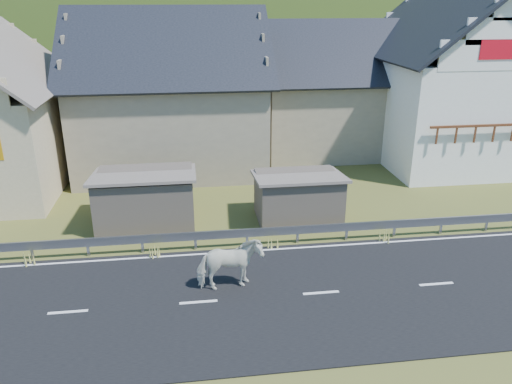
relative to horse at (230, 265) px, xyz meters
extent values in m
plane|color=#464E21|center=(-1.07, -0.69, -0.93)|extent=(160.00, 160.00, 0.00)
cube|color=black|center=(-1.07, -0.69, -0.91)|extent=(60.00, 7.00, 0.04)
cube|color=silver|center=(-1.07, -0.69, -0.89)|extent=(60.00, 6.60, 0.01)
cube|color=#93969B|center=(-1.07, 2.99, -0.35)|extent=(28.00, 0.08, 0.34)
cube|color=#93969B|center=(-7.07, 3.01, -0.58)|extent=(0.10, 0.06, 0.70)
cube|color=#93969B|center=(-5.07, 3.01, -0.58)|extent=(0.10, 0.06, 0.70)
cube|color=#93969B|center=(-3.07, 3.01, -0.58)|extent=(0.10, 0.06, 0.70)
cube|color=#93969B|center=(-1.07, 3.01, -0.58)|extent=(0.10, 0.06, 0.70)
cube|color=#93969B|center=(0.93, 3.01, -0.58)|extent=(0.10, 0.06, 0.70)
cube|color=#93969B|center=(2.93, 3.01, -0.58)|extent=(0.10, 0.06, 0.70)
cube|color=#93969B|center=(4.93, 3.01, -0.58)|extent=(0.10, 0.06, 0.70)
cube|color=#93969B|center=(6.93, 3.01, -0.58)|extent=(0.10, 0.06, 0.70)
cube|color=#93969B|center=(8.93, 3.01, -0.58)|extent=(0.10, 0.06, 0.70)
cube|color=#93969B|center=(10.93, 3.01, -0.58)|extent=(0.10, 0.06, 0.70)
cube|color=brown|center=(-3.07, 5.81, 0.17)|extent=(4.30, 3.30, 2.40)
cube|color=brown|center=(3.43, 5.31, 0.07)|extent=(3.80, 2.90, 2.20)
cube|color=gray|center=(-2.07, 14.31, 1.57)|extent=(10.00, 9.00, 5.00)
cube|color=gray|center=(7.93, 16.31, 1.37)|extent=(9.00, 8.00, 4.60)
cube|color=white|center=(13.93, 13.31, 2.07)|extent=(8.00, 10.00, 6.00)
cube|color=red|center=(13.93, 8.28, 5.87)|extent=(2.60, 0.06, 0.90)
cube|color=brown|center=(13.93, 8.06, 2.27)|extent=(6.80, 0.12, 0.12)
ellipsoid|color=#1E3E10|center=(3.93, 179.31, -20.93)|extent=(440.00, 280.00, 260.00)
imported|color=silver|center=(0.00, 0.00, 0.00)|extent=(1.24, 2.22, 1.78)
camera|label=1|loc=(-1.08, -14.31, 8.10)|focal=35.00mm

